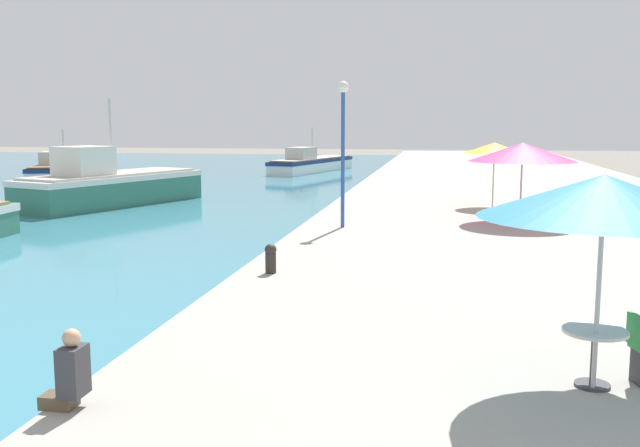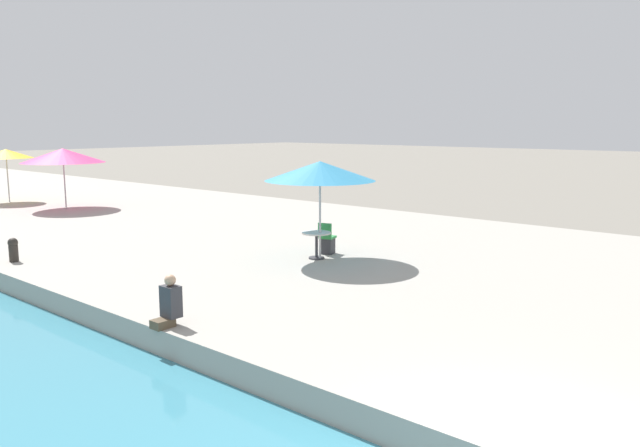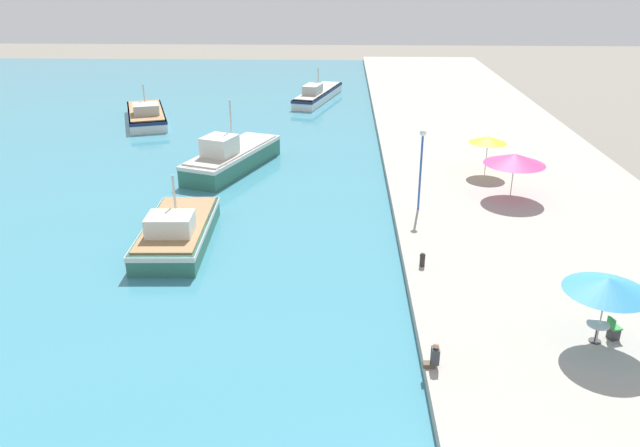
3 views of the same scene
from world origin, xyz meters
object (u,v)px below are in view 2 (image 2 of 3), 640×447
Objects in this scene: cafe_umbrella_white at (63,155)px; cafe_table at (317,240)px; cafe_umbrella_striped at (6,154)px; mooring_bollard at (13,249)px; cafe_chair_left at (327,243)px; person_at_quay at (169,304)px; cafe_umbrella_pink at (320,171)px.

cafe_umbrella_white is 15.35m from cafe_table.
cafe_umbrella_striped is at bearing 98.11° from cafe_umbrella_white.
cafe_umbrella_striped is at bearing 67.45° from mooring_bollard.
cafe_chair_left is (0.70, 0.20, -0.21)m from cafe_table.
cafe_chair_left reaches higher than mooring_bollard.
cafe_table is 0.88× the size of cafe_chair_left.
person_at_quay reaches higher than cafe_chair_left.
cafe_umbrella_striped is 3.14× the size of cafe_table.
person_at_quay is (-6.14, -1.76, -0.11)m from cafe_table.
cafe_chair_left is at bearing -87.99° from cafe_umbrella_striped.
cafe_umbrella_pink is at bearing 14.83° from person_at_quay.
cafe_umbrella_striped is 19.62m from cafe_table.
mooring_bollard is at bearing 133.47° from cafe_table.
cafe_umbrella_white is at bearing 164.25° from cafe_chair_left.
mooring_bollard is (-5.63, 5.94, -0.18)m from cafe_table.
mooring_bollard is (-6.26, -9.29, -1.98)m from cafe_umbrella_white.
mooring_bollard is (-6.33, 5.74, 0.02)m from cafe_chair_left.
cafe_chair_left is (0.72, 0.34, -2.10)m from cafe_umbrella_pink.
person_at_quay is (-6.15, -21.30, -1.87)m from cafe_umbrella_striped.
cafe_umbrella_striped is (-0.61, 4.31, -0.03)m from cafe_umbrella_white.
cafe_umbrella_white is 4.35m from cafe_umbrella_striped.
person_at_quay reaches higher than cafe_table.
person_at_quay reaches higher than mooring_bollard.
cafe_umbrella_pink reaches higher than person_at_quay.
cafe_umbrella_pink is 1.90m from cafe_table.
cafe_umbrella_striped is at bearing 89.95° from cafe_table.
cafe_umbrella_white is 18.39m from person_at_quay.
cafe_umbrella_white is 3.68× the size of person_at_quay.
cafe_umbrella_white reaches higher than cafe_chair_left.
cafe_table is 6.39m from person_at_quay.
person_at_quay is at bearing -89.97° from cafe_chair_left.
cafe_umbrella_white is 3.87× the size of cafe_chair_left.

